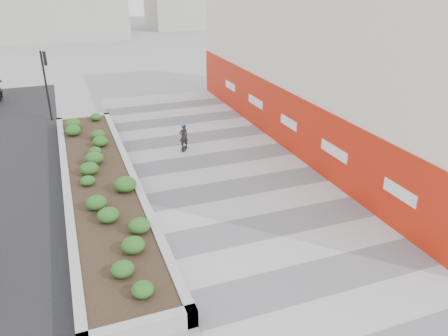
# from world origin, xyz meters

# --- Properties ---
(ground) EXTENTS (160.00, 160.00, 0.00)m
(ground) POSITION_xyz_m (0.00, 0.00, 0.00)
(ground) COLOR gray
(ground) RESTS_ON ground
(walkway) EXTENTS (8.00, 36.00, 0.01)m
(walkway) POSITION_xyz_m (0.00, 3.00, 0.01)
(walkway) COLOR #A8A8AD
(walkway) RESTS_ON ground
(building) EXTENTS (6.04, 24.08, 8.00)m
(building) POSITION_xyz_m (6.98, 8.98, 3.98)
(building) COLOR silver
(building) RESTS_ON ground
(planter) EXTENTS (3.00, 18.00, 0.90)m
(planter) POSITION_xyz_m (-5.50, 7.00, 0.42)
(planter) COLOR #9E9EA0
(planter) RESTS_ON ground
(traffic_signal_near) EXTENTS (0.33, 0.28, 4.20)m
(traffic_signal_near) POSITION_xyz_m (-7.23, 17.50, 2.76)
(traffic_signal_near) COLOR black
(traffic_signal_near) RESTS_ON ground
(manhole_cover) EXTENTS (0.44, 0.44, 0.01)m
(manhole_cover) POSITION_xyz_m (0.50, 3.00, 0.00)
(manhole_cover) COLOR #595654
(manhole_cover) RESTS_ON ground
(skateboarder) EXTENTS (0.53, 0.74, 1.46)m
(skateboarder) POSITION_xyz_m (-0.99, 9.95, 0.74)
(skateboarder) COLOR beige
(skateboarder) RESTS_ON ground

